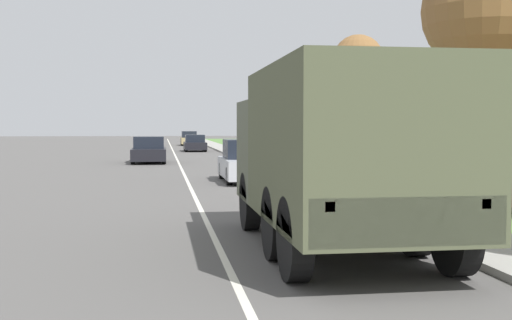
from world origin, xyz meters
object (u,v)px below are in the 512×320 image
Objects in this scene: car_third_ahead at (195,144)px; car_fourth_ahead at (189,139)px; pickup_truck at (496,170)px; military_truck at (338,150)px; car_nearest_ahead at (245,163)px; car_second_ahead at (149,151)px.

car_fourth_ahead is (0.21, 15.96, 0.06)m from car_third_ahead.
car_third_ahead is 0.75× the size of pickup_truck.
pickup_truck is (5.97, 5.65, -0.78)m from military_truck.
car_third_ahead is 15.96m from car_fourth_ahead.
pickup_truck is (5.76, -7.82, 0.20)m from car_nearest_ahead.
car_fourth_ahead is at bearing 83.48° from car_second_ahead.
military_truck is 1.52× the size of car_nearest_ahead.
car_fourth_ahead is (0.04, 58.16, -1.01)m from military_truck.
car_fourth_ahead is at bearing 89.23° from car_third_ahead.
military_truck is at bearing -90.03° from car_fourth_ahead.
car_nearest_ahead is at bearing -89.24° from car_third_ahead.
car_second_ahead is (-3.80, 12.90, -0.03)m from car_nearest_ahead.
car_nearest_ahead reaches higher than car_fourth_ahead.
military_truck is 8.25m from pickup_truck.
car_second_ahead is at bearing 114.79° from pickup_truck.
car_fourth_ahead is at bearing 96.44° from pickup_truck.
car_nearest_ahead is (0.20, 13.47, -0.98)m from military_truck.
pickup_truck is (6.14, -36.56, 0.29)m from car_third_ahead.
car_third_ahead is at bearing -90.77° from car_fourth_ahead.
car_third_ahead is 37.07m from pickup_truck.
car_fourth_ahead reaches higher than car_second_ahead.
car_nearest_ahead is 0.97× the size of car_second_ahead.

